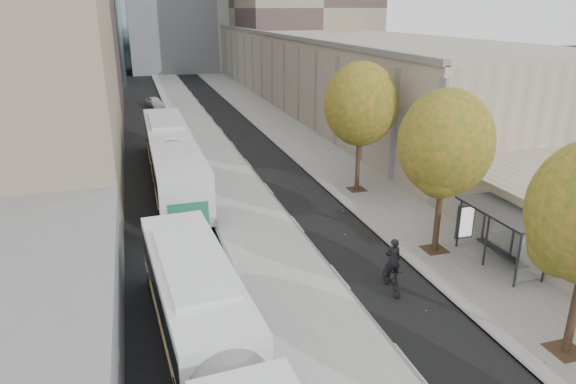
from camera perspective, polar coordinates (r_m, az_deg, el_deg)
name	(u,v)px	position (r m, az deg, el deg)	size (l,w,h in m)	color
bus_platform	(208,148)	(42.77, -8.87, 4.85)	(4.25, 150.00, 0.15)	#A2A2A2
sidewalk	(301,142)	(44.53, 1.41, 5.62)	(4.75, 150.00, 0.08)	gray
building_tan	(313,61)	(74.64, 2.85, 14.37)	(18.00, 92.00, 8.00)	gray
bus_shelter	(507,219)	(24.31, 23.13, -2.81)	(1.90, 4.40, 2.53)	#383A3F
tree_c	(446,143)	(23.71, 17.11, 5.19)	(4.20, 4.20, 7.28)	black
tree_d	(361,104)	(31.36, 8.08, 9.63)	(4.40, 4.40, 7.60)	black
bus_near	(221,365)	(15.07, -7.50, -18.51)	(3.57, 17.08, 2.83)	silver
bus_far	(172,155)	(34.81, -12.80, 4.01)	(2.81, 18.98, 3.16)	silver
cyclist	(392,272)	(21.27, 11.47, -8.69)	(0.71, 1.85, 2.32)	black
distant_car	(155,102)	(62.81, -14.59, 9.65)	(1.40, 3.49, 1.19)	silver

